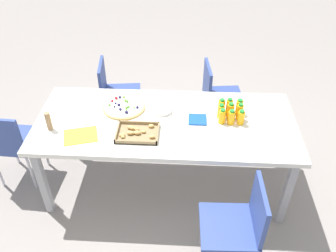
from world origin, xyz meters
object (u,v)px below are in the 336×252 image
object	(u,v)px
chair_near_left	(217,94)
juice_bottle_1	(229,106)
juice_bottle_6	(241,118)
snack_tray	(137,133)
juice_bottle_5	(221,111)
party_table	(166,127)
juice_bottle_3	(240,112)
juice_bottle_4	(230,111)
juice_bottle_8	(222,117)
fruit_pizza	(124,107)
cardboard_tube	(49,121)
paper_folder	(81,136)
plate_stack	(162,110)
napkin_stack	(197,119)
juice_bottle_0	(239,107)
juice_bottle_2	(221,106)
chair_near_right	(115,91)
chair_end	(10,141)
juice_bottle_7	(231,117)
chair_far_left	(239,223)

from	to	relation	value
chair_near_left	juice_bottle_1	xyz separation A→B (m)	(-0.04, 0.68, 0.32)
juice_bottle_6	snack_tray	bearing A→B (deg)	12.28
juice_bottle_1	juice_bottle_5	world-z (taller)	juice_bottle_1
party_table	juice_bottle_5	bearing A→B (deg)	-171.33
juice_bottle_3	juice_bottle_4	size ratio (longest dim) A/B	1.02
juice_bottle_8	party_table	bearing A→B (deg)	-0.61
party_table	juice_bottle_4	distance (m)	0.56
party_table	fruit_pizza	world-z (taller)	fruit_pizza
juice_bottle_3	cardboard_tube	world-z (taller)	cardboard_tube
party_table	paper_folder	xyz separation A→B (m)	(0.66, 0.24, 0.07)
fruit_pizza	plate_stack	world-z (taller)	fruit_pizza
snack_tray	napkin_stack	size ratio (longest dim) A/B	2.24
juice_bottle_0	juice_bottle_5	bearing A→B (deg)	22.76
juice_bottle_2	juice_bottle_8	distance (m)	0.15
napkin_stack	juice_bottle_8	bearing A→B (deg)	171.95
juice_bottle_2	napkin_stack	world-z (taller)	juice_bottle_2
juice_bottle_1	napkin_stack	xyz separation A→B (m)	(0.27, 0.12, -0.06)
snack_tray	plate_stack	world-z (taller)	snack_tray
chair_near_right	juice_bottle_4	bearing A→B (deg)	49.82
chair_end	fruit_pizza	distance (m)	1.06
juice_bottle_7	cardboard_tube	bearing A→B (deg)	6.07
fruit_pizza	chair_end	bearing A→B (deg)	11.28
juice_bottle_3	juice_bottle_6	bearing A→B (deg)	93.75
juice_bottle_7	napkin_stack	xyz separation A→B (m)	(0.27, -0.03, -0.06)
plate_stack	cardboard_tube	distance (m)	0.94
chair_end	juice_bottle_6	bearing A→B (deg)	3.98
juice_bottle_7	napkin_stack	bearing A→B (deg)	-6.43
juice_bottle_7	juice_bottle_1	bearing A→B (deg)	-88.01
juice_bottle_4	fruit_pizza	distance (m)	0.92
chair_end	chair_near_right	bearing A→B (deg)	50.46
chair_near_right	juice_bottle_8	xyz separation A→B (m)	(-1.06, 0.82, 0.32)
party_table	snack_tray	distance (m)	0.30
fruit_pizza	juice_bottle_5	bearing A→B (deg)	173.59
chair_end	chair_far_left	world-z (taller)	same
chair_far_left	juice_bottle_3	xyz separation A→B (m)	(-0.05, -0.87, 0.33)
party_table	napkin_stack	world-z (taller)	napkin_stack
juice_bottle_4	juice_bottle_8	world-z (taller)	juice_bottle_4
napkin_stack	juice_bottle_0	bearing A→B (deg)	-162.12
plate_stack	juice_bottle_6	bearing A→B (deg)	168.28
fruit_pizza	juice_bottle_1	bearing A→B (deg)	178.96
chair_far_left	juice_bottle_8	distance (m)	0.87
napkin_stack	paper_folder	size ratio (longest dim) A/B	0.58
juice_bottle_8	juice_bottle_0	bearing A→B (deg)	-137.32
fruit_pizza	paper_folder	distance (m)	0.49
juice_bottle_3	juice_bottle_5	world-z (taller)	juice_bottle_3
juice_bottle_1	juice_bottle_6	bearing A→B (deg)	118.88
juice_bottle_5	snack_tray	distance (m)	0.72
napkin_stack	cardboard_tube	xyz separation A→B (m)	(1.19, 0.19, 0.07)
fruit_pizza	snack_tray	size ratio (longest dim) A/B	1.10
cardboard_tube	chair_near_left	bearing A→B (deg)	-145.10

